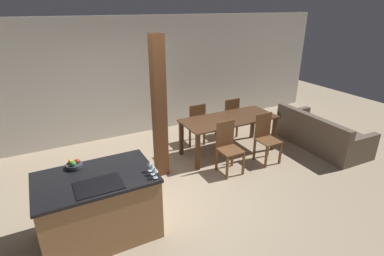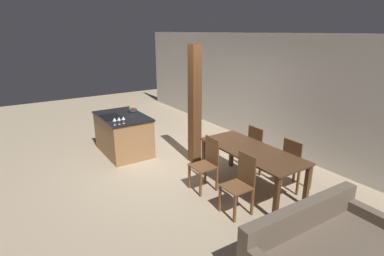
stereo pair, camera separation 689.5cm
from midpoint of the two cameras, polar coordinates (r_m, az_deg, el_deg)
name	(u,v)px [view 2 (the right image)]	position (r m, az deg, el deg)	size (l,w,h in m)	color
ground_plane	(169,164)	(4.79, 24.38, -20.05)	(16.00, 16.00, 0.00)	tan
wall_back	(260,90)	(6.48, 38.70, 0.80)	(11.20, 0.08, 2.70)	silver
kitchen_island	(123,134)	(4.77, 9.26, -12.10)	(1.48, 0.96, 0.92)	#9E7047
fruit_bowl	(132,109)	(4.89, 10.98, -4.85)	(0.21, 0.21, 0.12)	#383D47
wine_glass_near	(114,120)	(3.83, 11.96, -10.37)	(0.08, 0.08, 0.15)	silver
wine_glass_middle	(119,119)	(3.89, 12.96, -9.97)	(0.08, 0.08, 0.15)	silver
wine_glass_far	(123,118)	(3.96, 13.92, -9.57)	(0.08, 0.08, 0.15)	silver
dining_table	(251,155)	(4.66, 49.55, -16.61)	(1.97, 0.84, 0.77)	#51331E
dining_chair_near_left	(207,163)	(4.22, 41.45, -20.57)	(0.40, 0.40, 0.96)	brown
dining_chair_near_right	(240,183)	(4.20, 53.98, -24.04)	(0.40, 0.40, 0.96)	brown
dining_chair_far_left	(259,148)	(5.33, 45.42, -13.69)	(0.40, 0.40, 0.96)	brown
dining_chair_far_right	(295,164)	(5.32, 54.95, -16.28)	(0.40, 0.40, 0.96)	brown
couch	(324,256)	(4.67, 74.24, -30.09)	(0.99, 1.96, 0.77)	brown
timber_post	(195,106)	(4.59, 31.85, -4.98)	(0.21, 0.21, 2.50)	brown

